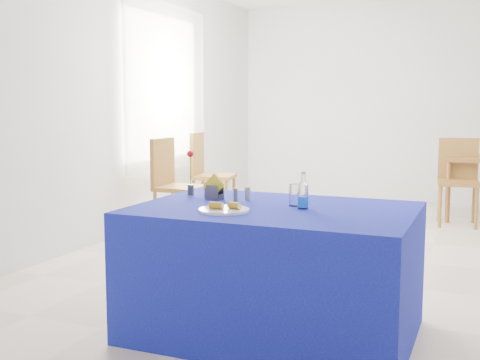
{
  "coord_description": "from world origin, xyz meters",
  "views": [
    {
      "loc": [
        1.03,
        -5.25,
        1.35
      ],
      "look_at": [
        -0.3,
        -2.07,
        0.92
      ],
      "focal_mm": 45.0,
      "sensor_mm": 36.0,
      "label": 1
    }
  ],
  "objects_px": {
    "plate": "(224,210)",
    "blue_table": "(274,270)",
    "chair_bg_left": "(458,175)",
    "chair_win_b": "(206,169)",
    "water_bottle": "(303,196)",
    "chair_win_a": "(173,180)"
  },
  "relations": [
    {
      "from": "water_bottle",
      "to": "chair_win_b",
      "type": "xyz_separation_m",
      "value": [
        -2.13,
        3.1,
        -0.24
      ]
    },
    {
      "from": "chair_bg_left",
      "to": "chair_win_b",
      "type": "distance_m",
      "value": 2.89
    },
    {
      "from": "plate",
      "to": "blue_table",
      "type": "height_order",
      "value": "plate"
    },
    {
      "from": "blue_table",
      "to": "chair_win_a",
      "type": "relative_size",
      "value": 1.58
    },
    {
      "from": "water_bottle",
      "to": "chair_bg_left",
      "type": "height_order",
      "value": "chair_bg_left"
    },
    {
      "from": "chair_bg_left",
      "to": "chair_win_a",
      "type": "bearing_deg",
      "value": -152.83
    },
    {
      "from": "blue_table",
      "to": "chair_win_b",
      "type": "distance_m",
      "value": 3.69
    },
    {
      "from": "chair_win_a",
      "to": "chair_bg_left",
      "type": "bearing_deg",
      "value": -58.1
    },
    {
      "from": "blue_table",
      "to": "chair_win_b",
      "type": "bearing_deg",
      "value": 122.09
    },
    {
      "from": "plate",
      "to": "chair_win_a",
      "type": "distance_m",
      "value": 2.94
    },
    {
      "from": "plate",
      "to": "chair_bg_left",
      "type": "relative_size",
      "value": 0.29
    },
    {
      "from": "plate",
      "to": "water_bottle",
      "type": "bearing_deg",
      "value": 34.42
    },
    {
      "from": "chair_win_a",
      "to": "chair_win_b",
      "type": "bearing_deg",
      "value": 3.17
    },
    {
      "from": "blue_table",
      "to": "chair_win_b",
      "type": "relative_size",
      "value": 1.55
    },
    {
      "from": "blue_table",
      "to": "chair_bg_left",
      "type": "height_order",
      "value": "chair_bg_left"
    },
    {
      "from": "blue_table",
      "to": "chair_win_a",
      "type": "xyz_separation_m",
      "value": [
        -1.88,
        2.17,
        0.2
      ]
    },
    {
      "from": "plate",
      "to": "blue_table",
      "type": "bearing_deg",
      "value": 49.0
    },
    {
      "from": "water_bottle",
      "to": "chair_bg_left",
      "type": "distance_m",
      "value": 3.97
    },
    {
      "from": "chair_bg_left",
      "to": "water_bottle",
      "type": "bearing_deg",
      "value": -105.35
    },
    {
      "from": "plate",
      "to": "chair_win_a",
      "type": "xyz_separation_m",
      "value": [
        -1.67,
        2.41,
        -0.18
      ]
    },
    {
      "from": "blue_table",
      "to": "chair_win_a",
      "type": "height_order",
      "value": "chair_win_a"
    },
    {
      "from": "water_bottle",
      "to": "chair_win_b",
      "type": "height_order",
      "value": "chair_win_b"
    }
  ]
}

